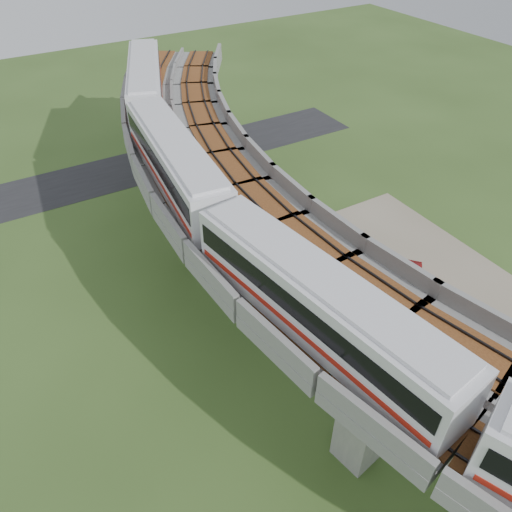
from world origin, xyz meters
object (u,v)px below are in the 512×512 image
(car_red, at_px, (412,276))
(car_white, at_px, (411,311))
(metro_train, at_px, (273,215))
(car_dark, at_px, (342,260))

(car_red, bearing_deg, car_white, -87.94)
(metro_train, relative_size, car_dark, 14.17)
(metro_train, bearing_deg, car_red, 3.44)
(car_white, xyz_separation_m, car_dark, (-0.62, 7.62, -0.00))
(metro_train, relative_size, car_red, 16.14)
(car_white, relative_size, car_dark, 0.85)
(metro_train, relative_size, car_white, 16.59)
(metro_train, distance_m, car_dark, 16.85)
(metro_train, height_order, car_white, metro_train)
(car_red, height_order, car_dark, car_dark)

